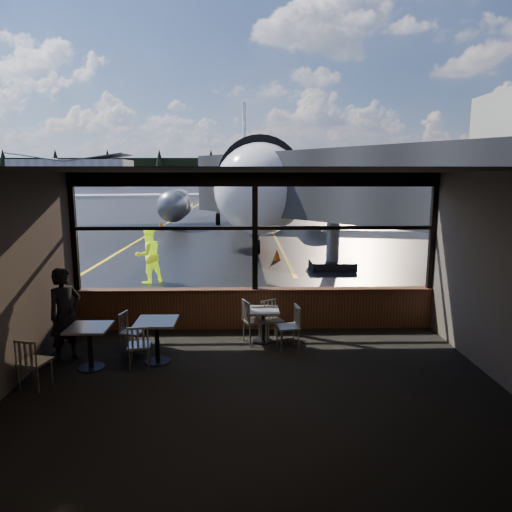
{
  "coord_description": "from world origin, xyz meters",
  "views": [
    {
      "loc": [
        -0.22,
        -9.95,
        3.42
      ],
      "look_at": [
        0.05,
        1.0,
        1.5
      ],
      "focal_mm": 32.0,
      "sensor_mm": 36.0,
      "label": 1
    }
  ],
  "objects_px": {
    "cafe_table_left": "(90,348)",
    "ground_crew": "(148,255)",
    "chair_near_e": "(288,327)",
    "chair_mid_s": "(139,346)",
    "passenger": "(65,315)",
    "cafe_table_near": "(263,326)",
    "chair_near_w": "(255,321)",
    "jet_bridge": "(357,201)",
    "airliner": "(249,148)",
    "cone_nose": "(277,255)",
    "cone_wing": "(161,225)",
    "cafe_table_mid": "(157,341)",
    "chair_mid_w": "(132,332)",
    "chair_near_n": "(272,321)",
    "chair_left_s": "(35,362)"
  },
  "relations": [
    {
      "from": "airliner",
      "to": "jet_bridge",
      "type": "relative_size",
      "value": 2.95
    },
    {
      "from": "cone_wing",
      "to": "cafe_table_mid",
      "type": "bearing_deg",
      "value": -79.93
    },
    {
      "from": "cafe_table_mid",
      "to": "chair_near_n",
      "type": "xyz_separation_m",
      "value": [
        2.2,
        1.13,
        0.01
      ]
    },
    {
      "from": "chair_near_w",
      "to": "jet_bridge",
      "type": "bearing_deg",
      "value": 129.09
    },
    {
      "from": "cafe_table_mid",
      "to": "cone_nose",
      "type": "height_order",
      "value": "cafe_table_mid"
    },
    {
      "from": "chair_mid_s",
      "to": "chair_left_s",
      "type": "relative_size",
      "value": 0.94
    },
    {
      "from": "jet_bridge",
      "to": "chair_near_n",
      "type": "relative_size",
      "value": 14.18
    },
    {
      "from": "airliner",
      "to": "ground_crew",
      "type": "distance_m",
      "value": 18.3
    },
    {
      "from": "airliner",
      "to": "passenger",
      "type": "height_order",
      "value": "airliner"
    },
    {
      "from": "jet_bridge",
      "to": "cafe_table_near",
      "type": "distance_m",
      "value": 7.57
    },
    {
      "from": "ground_crew",
      "to": "cone_wing",
      "type": "relative_size",
      "value": 3.57
    },
    {
      "from": "chair_mid_s",
      "to": "chair_near_e",
      "type": "bearing_deg",
      "value": 9.12
    },
    {
      "from": "chair_mid_s",
      "to": "ground_crew",
      "type": "bearing_deg",
      "value": 92.47
    },
    {
      "from": "chair_near_e",
      "to": "cone_wing",
      "type": "relative_size",
      "value": 1.78
    },
    {
      "from": "cafe_table_left",
      "to": "ground_crew",
      "type": "relative_size",
      "value": 0.44
    },
    {
      "from": "chair_near_e",
      "to": "cone_nose",
      "type": "distance_m",
      "value": 9.83
    },
    {
      "from": "airliner",
      "to": "ground_crew",
      "type": "bearing_deg",
      "value": -102.39
    },
    {
      "from": "cafe_table_near",
      "to": "cone_wing",
      "type": "relative_size",
      "value": 1.39
    },
    {
      "from": "cafe_table_left",
      "to": "chair_mid_s",
      "type": "xyz_separation_m",
      "value": [
        0.87,
        0.02,
        0.02
      ]
    },
    {
      "from": "cafe_table_mid",
      "to": "chair_near_n",
      "type": "height_order",
      "value": "chair_near_n"
    },
    {
      "from": "jet_bridge",
      "to": "chair_near_e",
      "type": "bearing_deg",
      "value": -113.7
    },
    {
      "from": "chair_near_w",
      "to": "chair_mid_s",
      "type": "distance_m",
      "value": 2.43
    },
    {
      "from": "chair_near_n",
      "to": "chair_left_s",
      "type": "relative_size",
      "value": 0.94
    },
    {
      "from": "passenger",
      "to": "chair_near_e",
      "type": "bearing_deg",
      "value": -46.52
    },
    {
      "from": "cafe_table_mid",
      "to": "chair_near_e",
      "type": "xyz_separation_m",
      "value": [
        2.48,
        0.6,
        0.05
      ]
    },
    {
      "from": "airliner",
      "to": "cone_wing",
      "type": "distance_m",
      "value": 7.99
    },
    {
      "from": "cafe_table_mid",
      "to": "chair_left_s",
      "type": "bearing_deg",
      "value": -150.51
    },
    {
      "from": "chair_left_s",
      "to": "passenger",
      "type": "bearing_deg",
      "value": 98.66
    },
    {
      "from": "jet_bridge",
      "to": "chair_mid_s",
      "type": "relative_size",
      "value": 14.26
    },
    {
      "from": "cafe_table_left",
      "to": "passenger",
      "type": "distance_m",
      "value": 0.83
    },
    {
      "from": "cafe_table_mid",
      "to": "chair_mid_w",
      "type": "distance_m",
      "value": 0.78
    },
    {
      "from": "airliner",
      "to": "cone_nose",
      "type": "relative_size",
      "value": 74.46
    },
    {
      "from": "cafe_table_left",
      "to": "chair_mid_w",
      "type": "xyz_separation_m",
      "value": [
        0.56,
        0.78,
        0.01
      ]
    },
    {
      "from": "airliner",
      "to": "chair_left_s",
      "type": "height_order",
      "value": "airliner"
    },
    {
      "from": "airliner",
      "to": "chair_mid_w",
      "type": "distance_m",
      "value": 24.05
    },
    {
      "from": "chair_near_n",
      "to": "chair_mid_w",
      "type": "xyz_separation_m",
      "value": [
        -2.78,
        -0.62,
        -0.01
      ]
    },
    {
      "from": "airliner",
      "to": "chair_mid_w",
      "type": "relative_size",
      "value": 43.33
    },
    {
      "from": "airliner",
      "to": "cafe_table_mid",
      "type": "distance_m",
      "value": 24.5
    },
    {
      "from": "ground_crew",
      "to": "jet_bridge",
      "type": "bearing_deg",
      "value": 146.79
    },
    {
      "from": "chair_mid_w",
      "to": "passenger",
      "type": "height_order",
      "value": "passenger"
    },
    {
      "from": "jet_bridge",
      "to": "cone_wing",
      "type": "bearing_deg",
      "value": 122.7
    },
    {
      "from": "ground_crew",
      "to": "chair_near_n",
      "type": "bearing_deg",
      "value": 84.08
    },
    {
      "from": "chair_near_e",
      "to": "chair_mid_s",
      "type": "distance_m",
      "value": 2.88
    },
    {
      "from": "chair_left_s",
      "to": "ground_crew",
      "type": "xyz_separation_m",
      "value": [
        0.3,
        7.51,
        0.46
      ]
    },
    {
      "from": "ground_crew",
      "to": "passenger",
      "type": "bearing_deg",
      "value": 47.7
    },
    {
      "from": "chair_near_e",
      "to": "passenger",
      "type": "relative_size",
      "value": 0.51
    },
    {
      "from": "cafe_table_left",
      "to": "cone_nose",
      "type": "relative_size",
      "value": 1.68
    },
    {
      "from": "cone_wing",
      "to": "cafe_table_near",
      "type": "bearing_deg",
      "value": -74.25
    },
    {
      "from": "passenger",
      "to": "cafe_table_near",
      "type": "bearing_deg",
      "value": -39.52
    },
    {
      "from": "cafe_table_near",
      "to": "cone_nose",
      "type": "relative_size",
      "value": 1.5
    }
  ]
}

